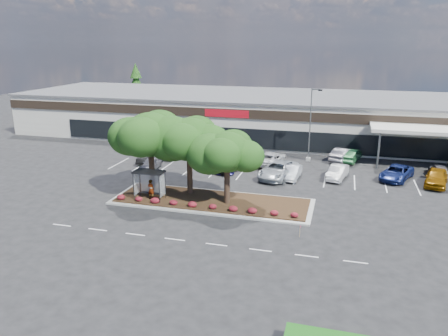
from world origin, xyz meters
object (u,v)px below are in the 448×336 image
(light_pole, at_px, (311,130))
(survey_stake, at_px, (300,229))
(car_0, at_px, (150,156))
(car_1, at_px, (151,163))

(light_pole, relative_size, survey_stake, 9.26)
(survey_stake, bearing_deg, light_pole, 93.12)
(light_pole, bearing_deg, car_0, -163.13)
(light_pole, distance_m, survey_stake, 22.04)
(light_pole, bearing_deg, car_1, -153.89)
(light_pole, relative_size, car_1, 2.15)
(car_0, bearing_deg, survey_stake, -40.37)
(car_0, relative_size, car_1, 1.19)
(light_pole, height_order, car_0, light_pole)
(light_pole, xyz_separation_m, survey_stake, (1.19, -21.77, -3.24))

